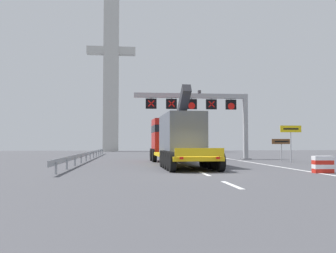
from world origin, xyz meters
TOP-DOWN VIEW (x-y plane):
  - ground at (0.00, 0.00)m, footprint 112.00×112.00m
  - lane_markings at (0.14, 11.52)m, footprint 0.20×37.65m
  - edge_line_right at (6.20, 12.00)m, footprint 0.20×63.00m
  - overhead_lane_gantry at (3.56, 14.80)m, footprint 11.33×0.90m
  - heavy_haul_truck_yellow at (-0.25, 7.57)m, footprint 3.35×14.12m
  - exit_sign_yellow at (9.16, 8.27)m, footprint 1.74×0.15m
  - tourist_info_sign_brown at (9.39, 10.59)m, footprint 1.73×0.15m
  - crash_barrier_striped at (6.48, -1.18)m, footprint 1.03×0.57m
  - guardrail_left at (-7.48, 15.96)m, footprint 0.13×35.92m
  - bridge_pylon_distant at (-7.11, 48.31)m, footprint 9.00×2.00m

SIDE VIEW (x-z plane):
  - ground at x=0.00m, z-range 0.00..0.00m
  - edge_line_right at x=6.20m, z-range 0.00..0.01m
  - lane_markings at x=0.14m, z-range 0.00..0.01m
  - crash_barrier_striped at x=6.48m, z-range 0.00..0.90m
  - guardrail_left at x=-7.48m, z-range 0.18..0.94m
  - tourist_info_sign_brown at x=9.39m, z-range 0.53..2.47m
  - heavy_haul_truck_yellow at x=-0.25m, z-range -0.66..4.64m
  - exit_sign_yellow at x=9.16m, z-range 0.81..3.79m
  - overhead_lane_gantry at x=3.56m, z-range 1.82..8.49m
  - bridge_pylon_distant at x=-7.11m, z-range 0.39..30.80m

